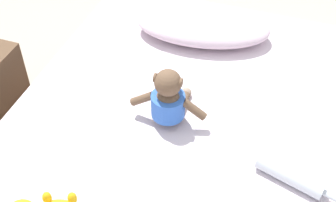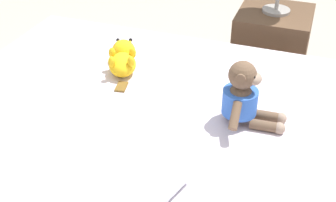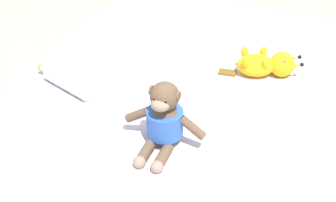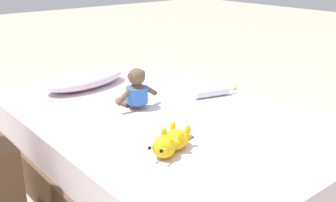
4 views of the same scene
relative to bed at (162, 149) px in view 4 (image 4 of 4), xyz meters
name	(u,v)px [view 4 (image 4 of 4)]	position (x,y,z in m)	size (l,w,h in m)	color
ground_plane	(162,181)	(0.00, 0.00, -0.21)	(16.00, 16.00, 0.00)	#B7A893
bed	(162,149)	(0.00, 0.00, 0.00)	(1.31, 2.01, 0.42)	brown
pillow	(85,78)	(-0.09, 0.69, 0.27)	(0.63, 0.39, 0.11)	silver
plush_monkey	(136,92)	(-0.06, 0.16, 0.31)	(0.29, 0.23, 0.24)	brown
plush_yellow_creature	(171,142)	(-0.26, -0.39, 0.26)	(0.32, 0.18, 0.10)	yellow
glass_bottle	(212,92)	(0.41, 0.02, 0.25)	(0.29, 0.12, 0.06)	silver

